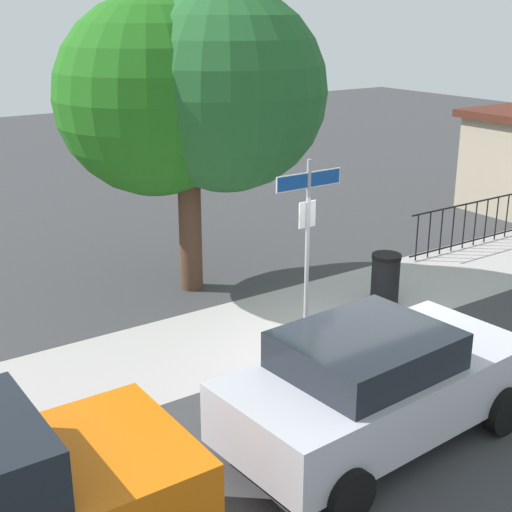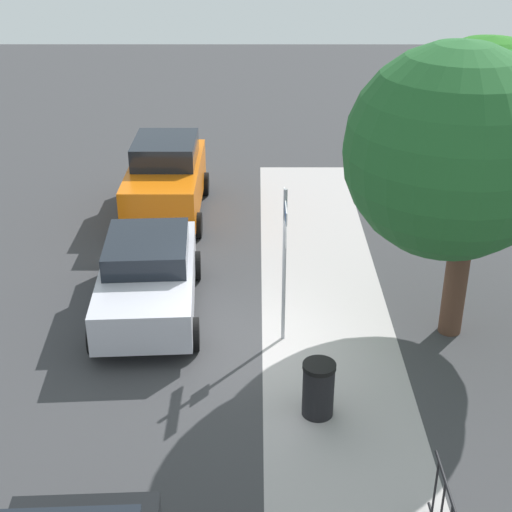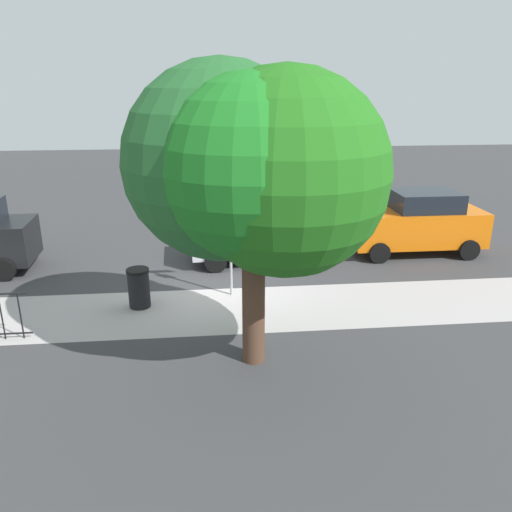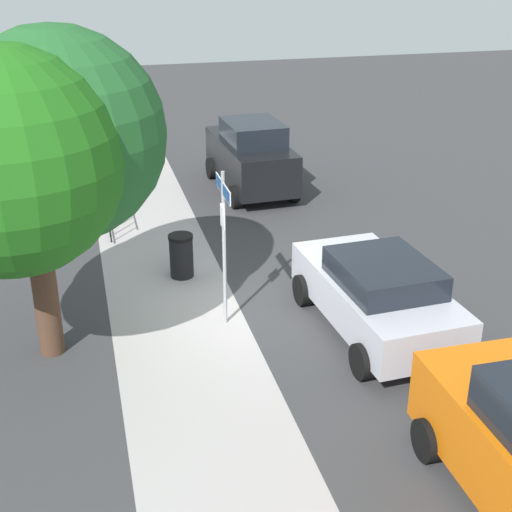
% 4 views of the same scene
% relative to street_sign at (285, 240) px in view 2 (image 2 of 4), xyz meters
% --- Properties ---
extents(ground_plane, '(60.00, 60.00, 0.00)m').
position_rel_street_sign_xyz_m(ground_plane, '(0.29, -0.40, -2.11)').
color(ground_plane, '#38383A').
extents(sidewalk_strip, '(24.00, 2.60, 0.00)m').
position_rel_street_sign_xyz_m(sidewalk_strip, '(2.29, 0.90, -2.10)').
color(sidewalk_strip, '#A7A1A0').
rests_on(sidewalk_strip, ground_plane).
extents(street_sign, '(1.24, 0.07, 3.09)m').
position_rel_street_sign_xyz_m(street_sign, '(0.00, 0.00, 0.00)').
color(street_sign, '#9EA0A5').
rests_on(street_sign, ground_plane).
extents(shade_tree, '(4.70, 4.41, 5.69)m').
position_rel_street_sign_xyz_m(shade_tree, '(-0.22, 3.21, 1.71)').
color(shade_tree, '#4D3325').
rests_on(shade_tree, ground_plane).
extents(car_orange, '(4.19, 2.03, 1.99)m').
position_rel_street_sign_xyz_m(car_orange, '(-6.08, -2.88, -1.11)').
color(car_orange, orange).
rests_on(car_orange, ground_plane).
extents(car_silver, '(4.23, 2.26, 1.56)m').
position_rel_street_sign_xyz_m(car_silver, '(-1.03, -2.69, -1.30)').
color(car_silver, '#BBBAC6').
rests_on(car_silver, ground_plane).
extents(trash_bin, '(0.55, 0.55, 0.98)m').
position_rel_street_sign_xyz_m(trash_bin, '(2.28, 0.50, -1.61)').
color(trash_bin, black).
rests_on(trash_bin, ground_plane).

